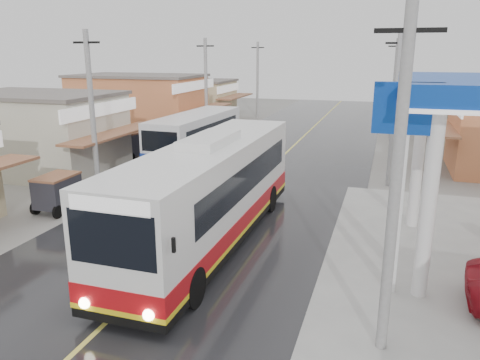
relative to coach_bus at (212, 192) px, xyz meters
The scene contains 11 objects.
ground 5.38m from the coach_bus, 98.19° to the right, with size 120.00×120.00×0.00m, color slate.
road 10.25m from the coach_bus, 94.06° to the left, with size 12.00×90.00×0.02m, color black.
centre_line 10.25m from the coach_bus, 94.06° to the left, with size 0.15×90.00×0.01m, color #D8CC4C.
shopfronts_left 19.03m from the coach_bus, 136.44° to the left, with size 11.00×44.00×5.20m, color tan, non-canonical shape.
utility_poles_left 13.61m from the coach_bus, 124.94° to the left, with size 1.60×50.00×8.00m, color gray, non-canonical shape.
utility_poles_right 12.01m from the coach_bus, 57.95° to the left, with size 1.60×36.00×8.00m, color gray, non-canonical shape.
coach_bus is the anchor object (origin of this frame).
second_bus 13.23m from the coach_bus, 115.33° to the left, with size 2.92×9.57×3.15m.
cyclist 4.63m from the coach_bus, 163.12° to the left, with size 1.25×2.05×2.09m.
tricycle_near 8.08m from the coach_bus, behind, with size 1.49×2.18×1.66m.
tricycle_far 15.59m from the coach_bus, 130.65° to the left, with size 2.14×2.76×1.87m.
Camera 1 is at (6.72, -10.50, 6.98)m, focal length 35.00 mm.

